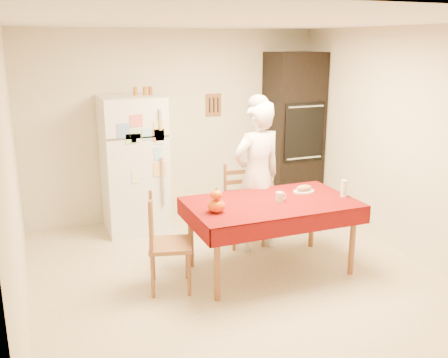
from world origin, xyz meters
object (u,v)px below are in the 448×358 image
wine_glass (344,188)px  bread_plate (304,191)px  dining_table (271,208)px  seated_woman (257,177)px  refrigerator (134,164)px  oven_cabinet (293,132)px  chair_far (242,201)px  chair_left (163,240)px  coffee_mug (280,197)px  pumpkin_lower (216,206)px

wine_glass → bread_plate: bearing=137.0°
dining_table → seated_woman: bearing=78.6°
refrigerator → oven_cabinet: bearing=1.2°
bread_plate → wine_glass: bearing=-43.0°
wine_glass → chair_far: bearing=127.1°
chair_left → bread_plate: chair_left is taller
wine_glass → seated_woman: bearing=132.5°
coffee_mug → refrigerator: bearing=122.1°
seated_woman → wine_glass: seated_woman is taller
pumpkin_lower → refrigerator: bearing=102.3°
bread_plate → pumpkin_lower: bearing=-166.8°
oven_cabinet → seated_woman: (-1.12, -1.19, -0.24)m
coffee_mug → pumpkin_lower: bearing=-174.6°
chair_left → wine_glass: size_ratio=5.40×
refrigerator → dining_table: refrigerator is taller
dining_table → chair_far: (0.05, 0.84, -0.18)m
refrigerator → chair_far: bearing=-39.6°
chair_far → bread_plate: chair_far is taller
oven_cabinet → dining_table: 2.21m
bread_plate → oven_cabinet: bearing=64.7°
coffee_mug → oven_cabinet: bearing=57.3°
refrigerator → wine_glass: refrigerator is taller
dining_table → chair_far: bearing=86.6°
oven_cabinet → wine_glass: size_ratio=12.50×
seated_woman → pumpkin_lower: bearing=32.8°
dining_table → pumpkin_lower: size_ratio=9.85×
refrigerator → chair_far: size_ratio=1.79×
seated_woman → pumpkin_lower: size_ratio=9.98×
refrigerator → chair_far: refrigerator is taller
chair_far → wine_glass: size_ratio=5.40×
refrigerator → wine_glass: size_ratio=9.66×
refrigerator → pumpkin_lower: refrigerator is taller
chair_far → wine_glass: (0.73, -0.97, 0.34)m
refrigerator → dining_table: (1.04, -1.74, -0.16)m
refrigerator → pumpkin_lower: 1.88m
refrigerator → oven_cabinet: (2.28, 0.05, 0.25)m
oven_cabinet → bread_plate: (-0.77, -1.63, -0.33)m
oven_cabinet → pumpkin_lower: size_ratio=12.74×
oven_cabinet → dining_table: oven_cabinet is taller
chair_far → coffee_mug: chair_far is taller
chair_left → bread_plate: (1.61, 0.13, 0.26)m
chair_far → bread_plate: 0.84m
oven_cabinet → chair_left: oven_cabinet is taller
seated_woman → coffee_mug: bearing=76.1°
oven_cabinet → chair_left: (-2.38, -1.76, -0.59)m
chair_far → pumpkin_lower: chair_far is taller
refrigerator → dining_table: 2.03m
seated_woman → bread_plate: bearing=119.3°
dining_table → chair_far: 0.86m
seated_woman → wine_glass: size_ratio=9.80×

